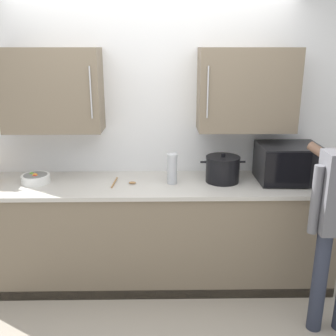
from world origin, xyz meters
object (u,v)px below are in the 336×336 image
stock_pot (223,169)px  wooden_spoon (123,183)px  microwave_oven (286,163)px  thermos_flask (172,169)px  fruit_bowl (36,178)px

stock_pot → wooden_spoon: (-0.87, -0.04, -0.10)m
microwave_oven → wooden_spoon: (-1.42, -0.05, -0.15)m
wooden_spoon → thermos_flask: size_ratio=0.97×
stock_pot → wooden_spoon: size_ratio=1.54×
stock_pot → thermos_flask: 0.44m
stock_pot → thermos_flask: (-0.44, -0.04, 0.02)m
microwave_oven → fruit_bowl: (-2.18, -0.02, -0.12)m
fruit_bowl → thermos_flask: bearing=-1.8°
thermos_flask → wooden_spoon: bearing=-180.0°
stock_pot → wooden_spoon: bearing=-177.1°
microwave_oven → thermos_flask: (-0.99, -0.05, -0.03)m
stock_pot → wooden_spoon: 0.87m
wooden_spoon → fruit_bowl: bearing=177.1°
stock_pot → fruit_bowl: bearing=-179.8°
fruit_bowl → wooden_spoon: 0.76m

